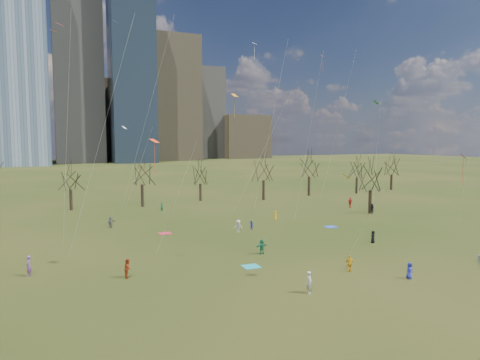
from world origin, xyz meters
name	(u,v)px	position (x,y,z in m)	size (l,w,h in m)	color
ground	(287,258)	(0.00, 0.00, 0.00)	(500.00, 500.00, 0.00)	black
downtown_skyline	(89,90)	(-2.43, 210.64, 39.01)	(212.50, 78.00, 118.00)	slate
bare_tree_row	(183,173)	(-0.09, 37.22, 6.12)	(113.04, 29.80, 9.50)	black
blanket_teal	(251,266)	(-4.60, -1.17, 0.01)	(1.60, 1.50, 0.03)	teal
blanket_navy	(331,227)	(13.48, 11.30, 0.01)	(1.60, 1.50, 0.03)	blue
blanket_crimson	(165,233)	(-8.64, 16.45, 0.01)	(1.60, 1.50, 0.03)	#BC2539
person_0	(409,271)	(6.52, -9.90, 0.72)	(0.71, 0.46, 1.44)	#282EAE
person_1	(309,282)	(-3.40, -9.39, 0.88)	(0.64, 0.42, 1.76)	silver
person_2	(128,268)	(-15.88, 0.19, 0.85)	(0.83, 0.64, 1.70)	#A13717
person_3	(479,259)	(16.01, -9.35, 0.48)	(0.62, 0.36, 0.96)	#5B5C60
person_4	(350,263)	(2.98, -6.24, 0.78)	(0.92, 0.38, 1.57)	yellow
person_5	(262,247)	(-1.65, 2.49, 0.80)	(1.49, 0.47, 1.61)	#1C8056
person_6	(373,237)	(12.48, 1.61, 0.73)	(0.71, 0.46, 1.46)	black
person_7	(29,266)	(-23.89, 4.18, 0.93)	(0.68, 0.44, 1.86)	#7B4993
person_8	(251,225)	(2.56, 14.03, 0.61)	(0.60, 0.47, 1.23)	navy
person_9	(238,226)	(0.32, 13.32, 0.81)	(1.05, 0.60, 1.63)	silver
person_10	(350,202)	(26.80, 24.15, 0.92)	(1.08, 0.45, 1.84)	red
person_11	(111,222)	(-14.61, 22.91, 0.78)	(1.44, 0.46, 1.56)	slate
person_12	(275,216)	(8.79, 18.80, 0.69)	(0.68, 0.44, 1.39)	yellow
person_13	(162,207)	(-4.94, 33.70, 0.74)	(0.54, 0.36, 1.49)	#1A7846
person_14	(372,209)	(25.87, 17.34, 0.83)	(0.81, 0.63, 1.66)	black
kites_airborne	(263,136)	(3.77, 13.15, 12.53)	(49.84, 49.85, 27.40)	#FF4515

